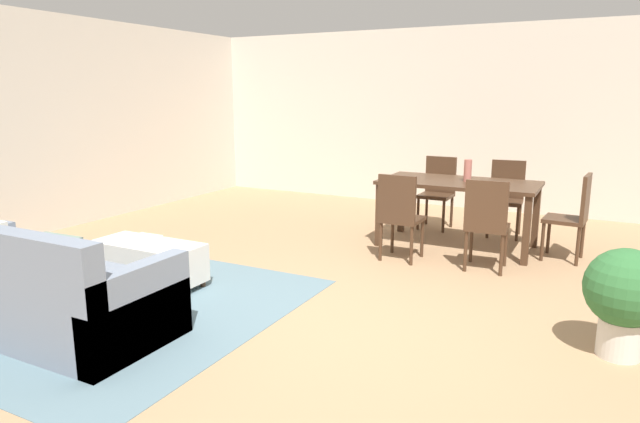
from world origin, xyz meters
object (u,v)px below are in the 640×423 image
dining_chair_far_left (438,188)px  dining_chair_far_right (506,193)px  dining_chair_near_right (487,220)px  dining_chair_near_left (400,212)px  vase_centerpiece (468,170)px  potted_plant (625,294)px  dining_chair_head_east (574,212)px  book_on_ottoman (145,238)px  couch (35,292)px  ottoman_table (149,260)px  dining_table (459,189)px

dining_chair_far_left → dining_chair_far_right: same height
dining_chair_near_right → dining_chair_near_left: bearing=-176.0°
vase_centerpiece → potted_plant: (1.57, -2.24, -0.44)m
dining_chair_head_east → vase_centerpiece: vase_centerpiece is taller
book_on_ottoman → potted_plant: (3.92, 0.32, 0.02)m
couch → dining_chair_near_right: (2.67, 2.95, 0.23)m
dining_chair_far_right → dining_chair_near_right: bearing=-87.2°
dining_chair_far_left → book_on_ottoman: 3.82m
dining_chair_near_left → dining_chair_near_right: (0.87, 0.06, 0.00)m
book_on_ottoman → potted_plant: size_ratio=0.35×
dining_chair_near_left → potted_plant: bearing=-33.9°
couch → dining_chair_head_east: size_ratio=2.28×
couch → dining_chair_far_right: (2.59, 4.55, 0.23)m
dining_chair_head_east → potted_plant: size_ratio=1.24×
dining_chair_near_left → vase_centerpiece: 1.06m
dining_chair_head_east → dining_chair_near_left: bearing=-152.2°
dining_chair_near_right → potted_plant: bearing=-50.6°
dining_chair_near_right → dining_chair_head_east: bearing=46.9°
couch → ottoman_table: couch is taller
dining_chair_head_east → vase_centerpiece: (-1.12, 0.02, 0.36)m
couch → dining_chair_far_left: size_ratio=2.28×
book_on_ottoman → dining_chair_far_right: bearing=51.5°
couch → book_on_ottoman: bearing=93.6°
potted_plant → dining_chair_head_east: bearing=101.3°
ottoman_table → potted_plant: 3.85m
dining_chair_head_east → vase_centerpiece: 1.18m
dining_chair_far_left → dining_chair_head_east: same height
ottoman_table → potted_plant: (3.82, 0.39, 0.21)m
dining_table → vase_centerpiece: bearing=19.3°
ottoman_table → dining_table: bearing=50.1°
dining_chair_far_left → dining_chair_far_right: 0.86m
ottoman_table → couch: bearing=-91.3°
dining_chair_far_right → vase_centerpiece: (-0.31, -0.79, 0.36)m
couch → potted_plant: couch is taller
dining_chair_far_left → couch: bearing=-110.8°
vase_centerpiece → book_on_ottoman: size_ratio=0.94×
dining_chair_near_left → dining_chair_near_right: same height
couch → vase_centerpiece: vase_centerpiece is taller
dining_chair_far_right → dining_chair_head_east: (0.81, -0.81, 0.00)m
vase_centerpiece → potted_plant: bearing=-55.0°
dining_chair_near_right → dining_chair_far_left: same height
dining_chair_far_left → vase_centerpiece: vase_centerpiece is taller
potted_plant → vase_centerpiece: bearing=125.0°
dining_table → dining_chair_near_left: (-0.40, -0.84, -0.15)m
ottoman_table → vase_centerpiece: size_ratio=4.26×
ottoman_table → dining_chair_head_east: 4.28m
ottoman_table → dining_chair_head_east: bearing=37.7°
potted_plant → ottoman_table: bearing=-174.1°
ottoman_table → book_on_ottoman: size_ratio=4.01×
dining_table → dining_chair_far_right: (0.39, 0.82, -0.15)m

